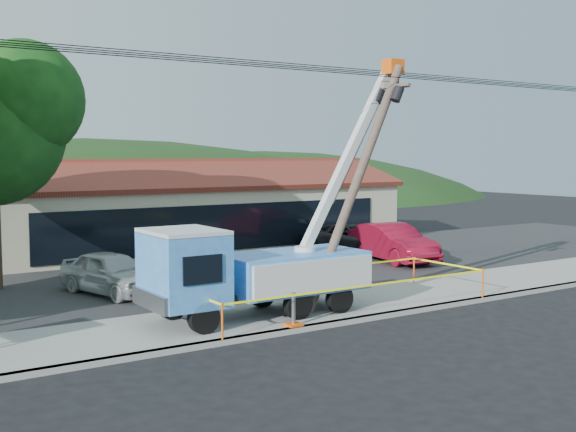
{
  "coord_description": "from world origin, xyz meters",
  "views": [
    {
      "loc": [
        -12.4,
        -14.12,
        4.96
      ],
      "look_at": [
        0.33,
        5.0,
        2.95
      ],
      "focal_mm": 45.0,
      "sensor_mm": 36.0,
      "label": 1
    }
  ],
  "objects_px": {
    "car_silver": "(112,297)",
    "car_dark": "(353,255)",
    "car_red": "(392,263)",
    "utility_truck": "(252,268)",
    "leaning_pole": "(360,172)"
  },
  "relations": [
    {
      "from": "car_silver",
      "to": "car_dark",
      "type": "bearing_deg",
      "value": -0.76
    },
    {
      "from": "car_silver",
      "to": "car_dark",
      "type": "xyz_separation_m",
      "value": [
        13.36,
        3.33,
        0.0
      ]
    },
    {
      "from": "car_red",
      "to": "car_dark",
      "type": "xyz_separation_m",
      "value": [
        0.17,
        2.97,
        0.0
      ]
    },
    {
      "from": "car_silver",
      "to": "car_red",
      "type": "height_order",
      "value": "car_red"
    },
    {
      "from": "utility_truck",
      "to": "leaning_pole",
      "type": "xyz_separation_m",
      "value": [
        3.66,
        -0.48,
        2.76
      ]
    },
    {
      "from": "leaning_pole",
      "to": "car_dark",
      "type": "relative_size",
      "value": 1.49
    },
    {
      "from": "car_dark",
      "to": "car_silver",
      "type": "bearing_deg",
      "value": -179.16
    },
    {
      "from": "leaning_pole",
      "to": "car_dark",
      "type": "distance_m",
      "value": 13.0
    },
    {
      "from": "leaning_pole",
      "to": "car_silver",
      "type": "distance_m",
      "value": 9.63
    },
    {
      "from": "leaning_pole",
      "to": "car_silver",
      "type": "bearing_deg",
      "value": 132.61
    },
    {
      "from": "car_dark",
      "to": "car_red",
      "type": "bearing_deg",
      "value": -106.37
    },
    {
      "from": "car_red",
      "to": "leaning_pole",
      "type": "bearing_deg",
      "value": -130.12
    },
    {
      "from": "car_silver",
      "to": "car_dark",
      "type": "distance_m",
      "value": 13.77
    },
    {
      "from": "car_silver",
      "to": "car_dark",
      "type": "relative_size",
      "value": 0.85
    },
    {
      "from": "car_silver",
      "to": "car_red",
      "type": "distance_m",
      "value": 13.2
    }
  ]
}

